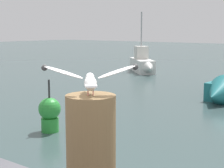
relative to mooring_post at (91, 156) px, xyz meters
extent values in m
cylinder|color=brown|center=(0.00, 0.00, 0.00)|extent=(0.36, 0.36, 0.90)
cylinder|color=#C66960|center=(0.02, 0.00, 0.47)|extent=(0.01, 0.01, 0.04)
cylinder|color=#C66960|center=(-0.01, -0.02, 0.47)|extent=(0.01, 0.01, 0.04)
ellipsoid|color=silver|center=(0.00, 0.00, 0.53)|extent=(0.22, 0.23, 0.10)
sphere|color=silver|center=(-0.09, 0.10, 0.56)|extent=(0.06, 0.06, 0.06)
cone|color=gold|center=(-0.13, 0.14, 0.56)|extent=(0.05, 0.05, 0.02)
cube|color=silver|center=(0.10, -0.11, 0.54)|extent=(0.11, 0.11, 0.01)
ellipsoid|color=silver|center=(0.15, 0.12, 0.62)|extent=(0.29, 0.28, 0.11)
sphere|color=#292929|center=(0.24, 0.21, 0.65)|extent=(0.04, 0.04, 0.04)
ellipsoid|color=silver|center=(-0.13, -0.13, 0.62)|extent=(0.29, 0.28, 0.11)
sphere|color=#292929|center=(-0.23, -0.22, 0.65)|extent=(0.04, 0.04, 0.04)
cone|color=#1E7075|center=(-2.85, 9.83, -1.30)|extent=(1.26, 1.26, 1.25)
cube|color=silver|center=(-10.20, 16.39, -1.28)|extent=(2.83, 2.80, 0.76)
cone|color=silver|center=(-8.94, 15.16, -1.24)|extent=(1.15, 1.15, 0.82)
cube|color=silver|center=(-10.38, 16.57, -0.51)|extent=(1.13, 1.12, 0.76)
cylinder|color=#A5A5A8|center=(-10.38, 16.57, 0.89)|extent=(0.08, 0.08, 2.05)
cylinder|color=green|center=(-5.00, 4.16, -1.48)|extent=(0.44, 0.44, 0.35)
sphere|color=green|center=(-5.00, 4.16, -1.07)|extent=(0.56, 0.56, 0.56)
cylinder|color=#2D2D2D|center=(-5.00, 4.16, -0.58)|extent=(0.05, 0.05, 0.50)
camera|label=1|loc=(1.67, -1.91, 0.92)|focal=58.20mm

